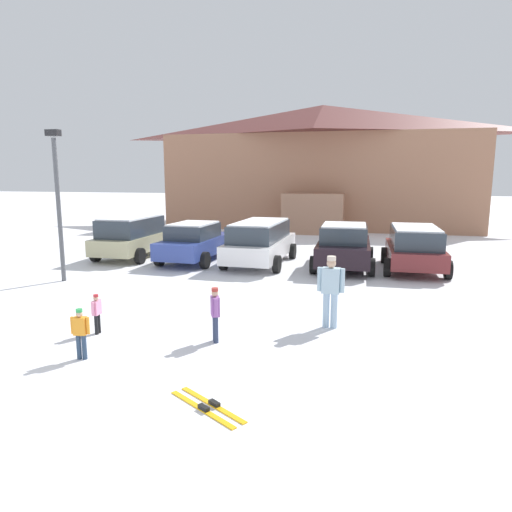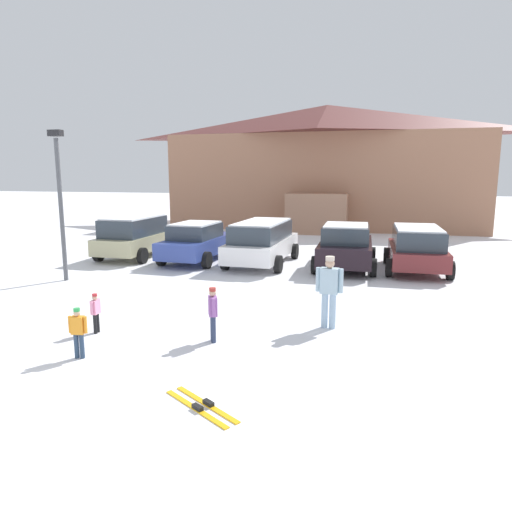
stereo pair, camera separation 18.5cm
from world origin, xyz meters
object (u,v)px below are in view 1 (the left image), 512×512
Objects in this scene: ski_lodge at (321,166)px; skier_child_in_orange_jacket at (80,331)px; lamp_post at (58,197)px; parked_blue_hatchback at (195,242)px; skier_adult_in_blue_parka at (331,288)px; parked_white_suv at (260,241)px; parked_black_sedan at (344,246)px; parked_maroon_van at (414,247)px; skier_child_in_purple_jacket at (215,312)px; pair_of_skis at (208,406)px; skier_child_in_pink_snowsuit at (97,312)px; parked_beige_suv at (132,236)px.

ski_lodge reaches higher than skier_child_in_orange_jacket.
lamp_post reaches higher than skier_child_in_orange_jacket.
parked_blue_hatchback is 9.22m from skier_adult_in_blue_parka.
parked_black_sedan is (3.23, -0.01, -0.07)m from parked_white_suv.
parked_maroon_van is at bearing 3.21° from parked_black_sedan.
skier_adult_in_blue_parka is at bearing 33.61° from skier_child_in_purple_jacket.
pair_of_skis is at bearing -21.61° from skier_child_in_orange_jacket.
skier_child_in_orange_jacket is at bearing -80.78° from parked_blue_hatchback.
skier_child_in_pink_snowsuit is (-0.52, 1.33, -0.05)m from skier_child_in_orange_jacket.
ski_lodge reaches higher than parked_black_sedan.
parked_black_sedan reaches higher than parked_maroon_van.
parked_black_sedan is 4.78× the size of skier_child_in_pink_snowsuit.
parked_beige_suv is at bearing 89.41° from lamp_post.
skier_child_in_orange_jacket is at bearing -145.48° from skier_child_in_purple_jacket.
parked_white_suv reaches higher than parked_blue_hatchback.
skier_child_in_purple_jacket is (6.69, -8.63, -0.28)m from parked_beige_suv.
parked_blue_hatchback is 9.27m from skier_child_in_purple_jacket.
lamp_post is (-11.41, -4.54, 1.90)m from parked_maroon_van.
lamp_post is at bearing 163.66° from skier_adult_in_blue_parka.
pair_of_skis is (0.79, -2.66, -0.64)m from skier_child_in_purple_jacket.
skier_child_in_pink_snowsuit is at bearing 144.25° from pair_of_skis.
ski_lodge reaches higher than lamp_post.
skier_child_in_purple_jacket is at bearing -31.52° from lamp_post.
lamp_post is at bearing 148.48° from skier_child_in_purple_jacket.
parked_white_suv is (-0.76, -14.91, -3.20)m from ski_lodge.
parked_white_suv is at bearing 97.24° from skier_child_in_purple_jacket.
parked_black_sedan is at bearing 66.71° from skier_child_in_orange_jacket.
skier_adult_in_blue_parka reaches higher than pair_of_skis.
skier_child_in_pink_snowsuit is at bearing -176.66° from skier_child_in_purple_jacket.
parked_blue_hatchback is 8.70m from skier_child_in_pink_snowsuit.
skier_adult_in_blue_parka is (0.10, -7.03, 0.09)m from parked_black_sedan.
skier_child_in_pink_snowsuit is at bearing -65.57° from parked_beige_suv.
parked_maroon_van is (5.76, 0.13, -0.04)m from parked_white_suv.
lamp_post reaches higher than parked_blue_hatchback.
pair_of_skis is (3.48, -2.50, -0.48)m from skier_child_in_pink_snowsuit.
parked_maroon_van is at bearing 1.34° from parked_white_suv.
skier_child_in_orange_jacket is (1.62, -9.96, -0.25)m from parked_blue_hatchback.
skier_child_in_pink_snowsuit is 4.31m from pair_of_skis.
parked_maroon_van reaches higher than parked_blue_hatchback.
parked_beige_suv is 9.67m from skier_child_in_pink_snowsuit.
parked_black_sedan is at bearing 83.08° from pair_of_skis.
ski_lodge reaches higher than parked_maroon_van.
lamp_post is at bearing -108.36° from ski_lodge.
parked_maroon_van is 12.25m from skier_child_in_orange_jacket.
parked_beige_suv is 0.94× the size of parked_blue_hatchback.
parked_black_sedan is at bearing -80.62° from ski_lodge.
parked_beige_suv is at bearing 141.37° from skier_adult_in_blue_parka.
parked_white_suv reaches higher than parked_maroon_van.
parked_blue_hatchback is 2.70m from parked_white_suv.
parked_white_suv is 3.40× the size of pair_of_skis.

